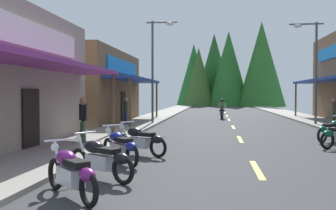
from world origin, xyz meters
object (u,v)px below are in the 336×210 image
motorcycle_parked_left_2 (120,146)px  pedestrian_browsing (83,118)px  motorcycle_parked_left_1 (101,158)px  motorcycle_parked_left_0 (71,172)px  motorcycle_parked_right_4 (333,130)px  streetlamp_left (157,58)px  pedestrian_by_shop (126,109)px  rider_cruising_lead (222,111)px  streetlamp_right (311,59)px  pedestrian_waiting (333,109)px  motorcycle_parked_left_3 (140,140)px

motorcycle_parked_left_2 → pedestrian_browsing: size_ratio=0.94×
motorcycle_parked_left_1 → motorcycle_parked_left_2: (-0.06, 1.95, 0.00)m
motorcycle_parked_left_0 → pedestrian_browsing: (-2.24, 6.70, 0.56)m
motorcycle_parked_right_4 → motorcycle_parked_left_0: bearing=-171.5°
motorcycle_parked_left_0 → streetlamp_left: bearing=-41.3°
motorcycle_parked_left_2 → pedestrian_by_shop: size_ratio=0.97×
rider_cruising_lead → motorcycle_parked_left_1: bearing=176.0°
streetlamp_right → motorcycle_parked_left_1: 18.00m
streetlamp_left → pedestrian_waiting: bearing=1.3°
streetlamp_right → motorcycle_parked_left_1: size_ratio=3.39×
motorcycle_parked_left_3 → pedestrian_by_shop: (-3.06, 10.74, 0.53)m
pedestrian_waiting → pedestrian_by_shop: bearing=-135.5°
streetlamp_left → motorcycle_parked_left_2: size_ratio=3.89×
streetlamp_right → motorcycle_parked_right_4: size_ratio=3.84×
motorcycle_parked_left_3 → rider_cruising_lead: (2.87, 17.86, 0.17)m
motorcycle_parked_left_1 → motorcycle_parked_left_2: same height
rider_cruising_lead → pedestrian_browsing: (-5.39, -16.04, 0.40)m
motorcycle_parked_left_0 → pedestrian_by_shop: (-2.77, 15.61, 0.53)m
pedestrian_by_shop → pedestrian_waiting: size_ratio=1.02×
streetlamp_left → motorcycle_parked_left_0: 17.43m
streetlamp_right → motorcycle_parked_left_3: (-8.12, -12.17, -3.59)m
motorcycle_parked_right_4 → rider_cruising_lead: size_ratio=0.77×
rider_cruising_lead → pedestrian_by_shop: bearing=144.4°
pedestrian_waiting → motorcycle_parked_left_3: bearing=-90.4°
streetlamp_right → motorcycle_parked_left_2: bearing=-121.7°
motorcycle_parked_left_0 → streetlamp_right: bearing=-71.2°
streetlamp_right → rider_cruising_lead: size_ratio=2.94×
pedestrian_browsing → rider_cruising_lead: bearing=-152.7°
streetlamp_right → motorcycle_parked_right_4: streetlamp_right is taller
streetlamp_left → motorcycle_parked_left_0: streetlamp_left is taller
motorcycle_parked_left_0 → pedestrian_by_shop: pedestrian_by_shop is taller
motorcycle_parked_left_1 → pedestrian_by_shop: pedestrian_by_shop is taller
streetlamp_left → streetlamp_right: 9.50m
streetlamp_right → pedestrian_by_shop: streetlamp_right is taller
pedestrian_browsing → motorcycle_parked_right_4: bearing=149.9°
streetlamp_left → motorcycle_parked_left_1: bearing=-85.7°
streetlamp_right → motorcycle_parked_left_0: 19.34m
streetlamp_left → pedestrian_browsing: 10.83m
pedestrian_by_shop → rider_cruising_lead: bearing=19.9°
streetlamp_right → rider_cruising_lead: bearing=132.7°
motorcycle_parked_left_0 → motorcycle_parked_left_2: size_ratio=0.93×
motorcycle_parked_left_2 → motorcycle_parked_left_3: (0.27, 1.43, 0.00)m
motorcycle_parked_left_3 → pedestrian_waiting: 15.60m
streetlamp_right → pedestrian_waiting: bearing=7.8°
motorcycle_parked_left_0 → pedestrian_waiting: (9.79, 17.23, 0.51)m
pedestrian_waiting → motorcycle_parked_left_1: bearing=-84.5°
rider_cruising_lead → motorcycle_parked_left_0: bearing=176.3°
streetlamp_left → pedestrian_browsing: size_ratio=3.67×
motorcycle_parked_right_4 → pedestrian_by_shop: size_ratio=0.94×
motorcycle_parked_left_1 → pedestrian_waiting: size_ratio=1.09×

